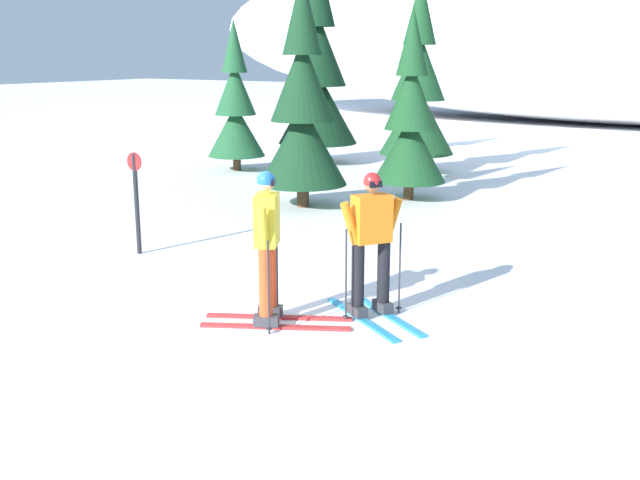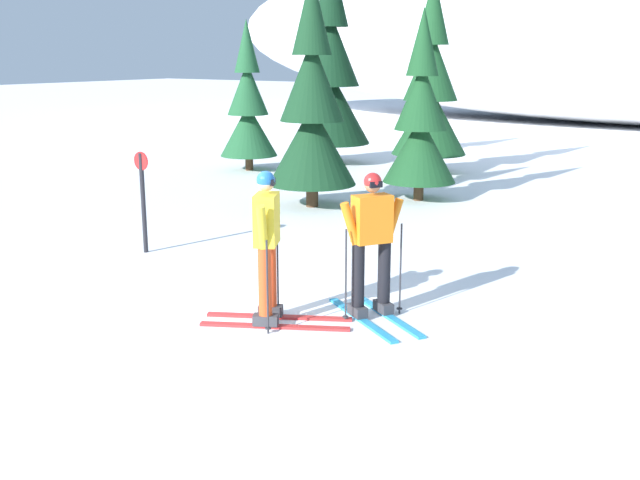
% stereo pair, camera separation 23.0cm
% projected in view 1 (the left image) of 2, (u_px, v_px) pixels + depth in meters
% --- Properties ---
extents(ground_plane, '(120.00, 120.00, 0.00)m').
position_uv_depth(ground_plane, '(200.00, 299.00, 9.49)').
color(ground_plane, white).
extents(skier_yellow_jacket, '(1.71, 1.16, 1.76)m').
position_uv_depth(skier_yellow_jacket, '(268.00, 246.00, 8.44)').
color(skier_yellow_jacket, red).
rests_on(skier_yellow_jacket, ground).
extents(skier_orange_jacket, '(1.57, 1.23, 1.70)m').
position_uv_depth(skier_orange_jacket, '(372.00, 242.00, 8.69)').
color(skier_orange_jacket, '#2893CC').
rests_on(skier_orange_jacket, ground).
extents(pine_tree_far_left, '(1.49, 1.49, 3.85)m').
position_uv_depth(pine_tree_far_left, '(236.00, 109.00, 19.46)').
color(pine_tree_far_left, '#47301E').
rests_on(pine_tree_far_left, ground).
extents(pine_tree_center_left, '(2.18, 2.18, 5.63)m').
position_uv_depth(pine_tree_center_left, '(318.00, 77.00, 20.57)').
color(pine_tree_center_left, '#47301E').
rests_on(pine_tree_center_left, ground).
extents(pine_tree_center, '(1.75, 1.75, 4.54)m').
position_uv_depth(pine_tree_center, '(303.00, 111.00, 14.75)').
color(pine_tree_center, '#47301E').
rests_on(pine_tree_center, ground).
extents(pine_tree_center_right, '(1.89, 1.89, 4.89)m').
position_uv_depth(pine_tree_center_right, '(418.00, 92.00, 19.03)').
color(pine_tree_center_right, '#47301E').
rests_on(pine_tree_center_right, ground).
extents(pine_tree_far_right, '(1.51, 1.51, 3.91)m').
position_uv_depth(pine_tree_far_right, '(411.00, 121.00, 15.53)').
color(pine_tree_far_right, '#47301E').
rests_on(pine_tree_far_right, ground).
extents(trail_marker_post, '(0.28, 0.07, 1.56)m').
position_uv_depth(trail_marker_post, '(136.00, 197.00, 11.45)').
color(trail_marker_post, black).
rests_on(trail_marker_post, ground).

